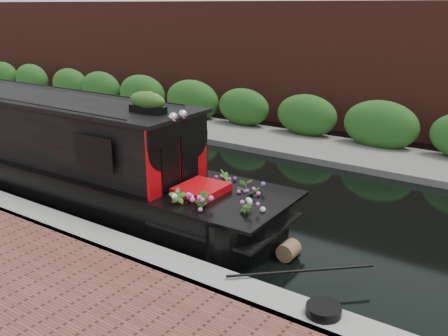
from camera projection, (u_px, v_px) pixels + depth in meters
The scene contains 8 objects.
ground at pixel (208, 190), 10.99m from camera, with size 80.00×80.00×0.00m, color black.
near_bank_coping at pixel (93, 247), 8.41m from camera, with size 40.00×0.60×0.50m, color gray.
far_bank_path at pixel (295, 147), 14.28m from camera, with size 40.00×2.40×0.34m, color slate.
far_hedge at pixel (309, 140), 14.98m from camera, with size 40.00×1.10×2.80m, color #25551C.
far_brick_wall at pixel (336, 127), 16.63m from camera, with size 40.00×1.00×8.00m, color #55241C.
narrowboat at pixel (45, 152), 11.04m from camera, with size 11.26×2.20×2.63m.
rope_fender at pixel (289, 250), 7.97m from camera, with size 0.30×0.30×0.33m, color brown.
coiled_mooring_rope at pixel (324, 310), 6.14m from camera, with size 0.44×0.44×0.12m, color black.
Camera 1 is at (6.12, -8.28, 3.89)m, focal length 40.00 mm.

